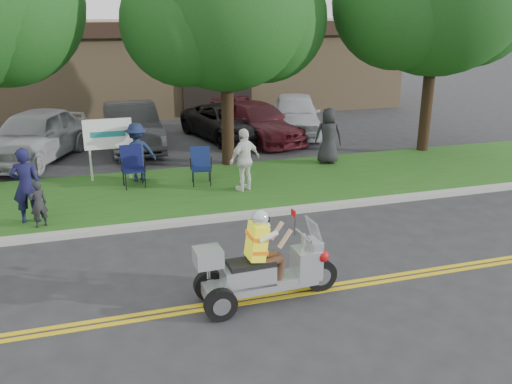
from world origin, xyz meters
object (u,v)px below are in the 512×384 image
object	(u,v)px
lawn_chair_a	(132,163)
parked_car_mid	(228,122)
spectator_adult_left	(26,185)
lawn_chair_b	(201,163)
spectator_adult_right	(245,160)
parked_car_right	(258,122)
trike_scooter	(262,270)
parked_car_left	(132,126)
parked_car_far_left	(34,135)
parked_car_far_right	(295,114)

from	to	relation	value
lawn_chair_a	parked_car_mid	world-z (taller)	parked_car_mid
lawn_chair_a	spectator_adult_left	distance (m)	3.07
lawn_chair_b	spectator_adult_right	world-z (taller)	spectator_adult_right
lawn_chair_b	parked_car_right	bearing A→B (deg)	64.89
trike_scooter	lawn_chair_b	world-z (taller)	trike_scooter
parked_car_left	parked_car_right	world-z (taller)	parked_car_left
spectator_adult_left	parked_car_left	world-z (taller)	spectator_adult_left
spectator_adult_left	parked_car_mid	world-z (taller)	spectator_adult_left
parked_car_mid	lawn_chair_b	bearing A→B (deg)	-125.64
trike_scooter	parked_car_far_left	size ratio (longest dim) A/B	0.51
trike_scooter	parked_car_far_right	distance (m)	12.43
spectator_adult_left	parked_car_right	bearing A→B (deg)	-136.21
spectator_adult_left	parked_car_right	world-z (taller)	spectator_adult_left
spectator_adult_left	parked_car_far_left	xyz separation A→B (m)	(-0.28, 5.76, -0.13)
trike_scooter	spectator_adult_left	size ratio (longest dim) A/B	1.46
lawn_chair_b	parked_car_far_right	world-z (taller)	parked_car_far_right
spectator_adult_left	parked_car_far_left	size ratio (longest dim) A/B	0.35
spectator_adult_left	parked_car_mid	size ratio (longest dim) A/B	0.37
lawn_chair_a	parked_car_far_right	size ratio (longest dim) A/B	0.24
spectator_adult_left	parked_car_left	xyz separation A→B (m)	(2.72, 6.47, -0.17)
spectator_adult_right	parked_car_far_right	bearing A→B (deg)	-145.58
parked_car_mid	trike_scooter	bearing A→B (deg)	-115.78
spectator_adult_left	parked_car_left	size ratio (longest dim) A/B	0.36
parked_car_mid	parked_car_far_right	size ratio (longest dim) A/B	0.99
trike_scooter	parked_car_left	world-z (taller)	trike_scooter
lawn_chair_a	parked_car_far_right	distance (m)	8.09
parked_car_right	spectator_adult_right	bearing A→B (deg)	-124.59
trike_scooter	parked_car_mid	size ratio (longest dim) A/B	0.54
parked_car_far_left	parked_car_far_right	world-z (taller)	parked_car_far_left
parked_car_far_left	spectator_adult_right	bearing A→B (deg)	-19.10
parked_car_left	spectator_adult_left	bearing A→B (deg)	-114.51
spectator_adult_right	parked_car_right	bearing A→B (deg)	-135.01
parked_car_far_right	parked_car_far_left	bearing A→B (deg)	-153.64
trike_scooter	parked_car_far_right	xyz separation A→B (m)	(4.92, 11.42, 0.21)
parked_car_far_left	trike_scooter	bearing A→B (deg)	-43.96
spectator_adult_left	parked_car_far_right	bearing A→B (deg)	-139.75
spectator_adult_right	parked_car_far_left	bearing A→B (deg)	-68.03
spectator_adult_left	parked_car_far_left	bearing A→B (deg)	-85.47
lawn_chair_a	parked_car_far_left	distance (m)	4.62
lawn_chair_a	spectator_adult_left	xyz separation A→B (m)	(-2.35, -1.95, 0.23)
trike_scooter	parked_car_left	bearing A→B (deg)	93.16
trike_scooter	parked_car_right	bearing A→B (deg)	70.59
parked_car_left	lawn_chair_a	bearing A→B (deg)	-96.40
parked_car_left	trike_scooter	bearing A→B (deg)	-86.03
lawn_chair_a	parked_car_mid	size ratio (longest dim) A/B	0.24
parked_car_far_left	parked_car_far_right	distance (m)	9.08
lawn_chair_a	parked_car_far_left	xyz separation A→B (m)	(-2.63, 3.80, 0.10)
parked_car_left	parked_car_far_right	xyz separation A→B (m)	(6.00, 0.46, 0.01)
spectator_adult_left	parked_car_far_right	world-z (taller)	spectator_adult_left
spectator_adult_right	parked_car_far_right	distance (m)	7.21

